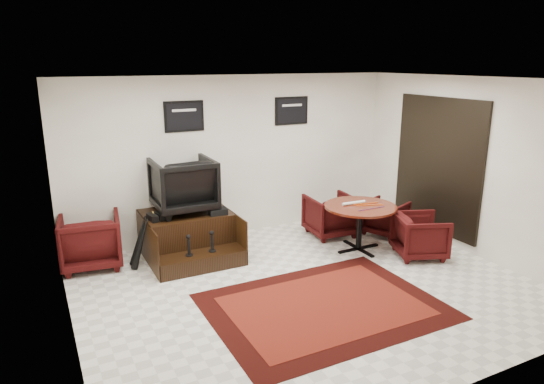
{
  "coord_description": "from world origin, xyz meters",
  "views": [
    {
      "loc": [
        -3.2,
        -5.24,
        3.04
      ],
      "look_at": [
        -0.09,
        0.9,
        1.16
      ],
      "focal_mm": 32.0,
      "sensor_mm": 36.0,
      "label": 1
    }
  ],
  "objects": [
    {
      "name": "umbrella_hooked",
      "position": [
        -1.89,
        1.83,
        0.39
      ],
      "size": [
        0.29,
        0.11,
        0.79
      ],
      "primitive_type": null,
      "color": "black",
      "rests_on": "ground"
    },
    {
      "name": "shine_chair",
      "position": [
        -1.11,
        1.99,
        1.18
      ],
      "size": [
        0.94,
        0.88,
        0.95
      ],
      "primitive_type": "imported",
      "rotation": [
        0.0,
        0.0,
        3.13
      ],
      "color": "black",
      "rests_on": "shine_podium"
    },
    {
      "name": "polish_kit",
      "position": [
        -0.7,
        1.59,
        0.75
      ],
      "size": [
        0.29,
        0.21,
        0.1
      ],
      "primitive_type": "cube",
      "rotation": [
        0.0,
        0.0,
        -0.06
      ],
      "color": "black",
      "rests_on": "shine_podium"
    },
    {
      "name": "area_rug",
      "position": [
        -0.09,
        -0.57,
        0.01
      ],
      "size": [
        2.89,
        2.17,
        0.01
      ],
      "color": "black",
      "rests_on": "ground"
    },
    {
      "name": "ground",
      "position": [
        0.0,
        0.0,
        0.0
      ],
      "size": [
        6.0,
        6.0,
        0.0
      ],
      "primitive_type": "plane",
      "color": "white",
      "rests_on": "ground"
    },
    {
      "name": "table_clutter",
      "position": [
        1.58,
        0.74,
        0.77
      ],
      "size": [
        0.57,
        0.33,
        0.01
      ],
      "color": "#D54D0B",
      "rests_on": "meeting_table"
    },
    {
      "name": "umbrella_black",
      "position": [
        -1.9,
        1.67,
        0.4
      ],
      "size": [
        0.29,
        0.11,
        0.79
      ],
      "primitive_type": null,
      "color": "black",
      "rests_on": "ground"
    },
    {
      "name": "paper_roll",
      "position": [
        1.41,
        0.91,
        0.79
      ],
      "size": [
        0.42,
        0.07,
        0.05
      ],
      "primitive_type": "cylinder",
      "rotation": [
        0.0,
        1.57,
        -0.04
      ],
      "color": "silver",
      "rests_on": "meeting_table"
    },
    {
      "name": "table_chair_back",
      "position": [
        1.43,
        1.61,
        0.4
      ],
      "size": [
        0.84,
        0.8,
        0.81
      ],
      "primitive_type": "imported",
      "rotation": [
        0.0,
        0.0,
        3.06
      ],
      "color": "black",
      "rests_on": "ground"
    },
    {
      "name": "shine_podium",
      "position": [
        -1.11,
        1.84,
        0.32
      ],
      "size": [
        1.36,
        1.4,
        0.7
      ],
      "color": "black",
      "rests_on": "ground"
    },
    {
      "name": "shoes_pair",
      "position": [
        -1.62,
        1.76,
        0.75
      ],
      "size": [
        0.26,
        0.3,
        0.1
      ],
      "color": "black",
      "rests_on": "shine_podium"
    },
    {
      "name": "armchair_side",
      "position": [
        -2.55,
        2.1,
        0.44
      ],
      "size": [
        0.96,
        0.91,
        0.89
      ],
      "primitive_type": "imported",
      "rotation": [
        0.0,
        0.0,
        3.01
      ],
      "color": "black",
      "rests_on": "ground"
    },
    {
      "name": "table_chair_window",
      "position": [
        2.34,
        1.21,
        0.34
      ],
      "size": [
        0.83,
        0.85,
        0.68
      ],
      "primitive_type": "imported",
      "rotation": [
        0.0,
        0.0,
        1.96
      ],
      "color": "black",
      "rests_on": "ground"
    },
    {
      "name": "room_shell",
      "position": [
        0.41,
        0.12,
        1.79
      ],
      "size": [
        6.02,
        5.02,
        2.81
      ],
      "color": "white",
      "rests_on": "ground"
    },
    {
      "name": "meeting_table",
      "position": [
        1.46,
        0.81,
        0.67
      ],
      "size": [
        1.16,
        1.16,
        0.76
      ],
      "color": "#421009",
      "rests_on": "ground"
    },
    {
      "name": "table_chair_corner",
      "position": [
        2.16,
        0.15,
        0.38
      ],
      "size": [
        0.91,
        0.93,
        0.75
      ],
      "primitive_type": "imported",
      "rotation": [
        0.0,
        0.0,
        1.19
      ],
      "color": "black",
      "rests_on": "ground"
    }
  ]
}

